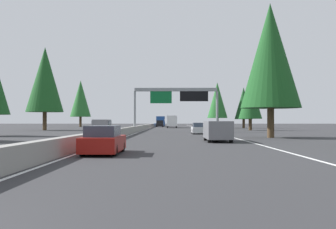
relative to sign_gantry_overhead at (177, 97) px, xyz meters
name	(u,v)px	position (x,y,z in m)	size (l,w,h in m)	color
ground_plane	(141,131)	(8.12, 6.03, -5.28)	(320.00, 320.00, 0.00)	#2D2D30
median_barrier	(147,126)	(28.12, 6.33, -4.83)	(180.00, 0.56, 0.90)	gray
shoulder_stripe_right	(203,129)	(18.12, -5.49, -5.27)	(160.00, 0.16, 0.01)	silver
shoulder_stripe_median	(146,129)	(18.12, 5.78, -5.27)	(160.00, 0.16, 0.01)	silver
sign_gantry_overhead	(177,97)	(0.00, 0.00, 0.00)	(0.50, 12.68, 6.63)	gray
sedan_far_right	(104,141)	(-36.50, 4.40, -4.59)	(4.40, 1.80, 1.47)	maroon
minivan_mid_center	(217,130)	(-24.86, -2.97, -4.32)	(5.00, 1.95, 1.69)	slate
sedan_near_right	(199,129)	(-6.71, -2.75, -4.59)	(4.40, 1.80, 1.47)	silver
bus_distant_b	(161,121)	(64.84, 4.21, -3.56)	(11.50, 2.55, 3.10)	#1E4793
box_truck_mid_left	(172,121)	(36.70, 0.67, -3.66)	(8.50, 2.40, 2.95)	white
pickup_far_left	(160,124)	(49.35, 4.05, -4.36)	(5.60, 2.00, 1.86)	black
oncoming_near	(101,128)	(-13.89, 8.80, -4.36)	(5.60, 2.00, 1.86)	slate
conifer_right_near	(270,56)	(-17.77, -9.26, 3.10)	(6.06, 6.06, 13.77)	#4C3823
conifer_right_mid	(250,98)	(11.71, -13.38, 0.50)	(4.19, 4.19, 9.51)	#4C3823
conifer_right_far	(217,100)	(33.54, -10.14, 1.33)	(4.78, 4.78, 10.87)	#4C3823
conifer_right_distant	(244,103)	(32.76, -16.24, 0.57)	(4.23, 4.23, 9.62)	#4C3823
conifer_left_mid	(45,80)	(11.65, 23.75, 3.91)	(6.64, 6.64, 15.10)	#4C3823
conifer_left_far	(81,99)	(48.45, 26.17, 2.64)	(5.73, 5.73, 13.01)	#4C3823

